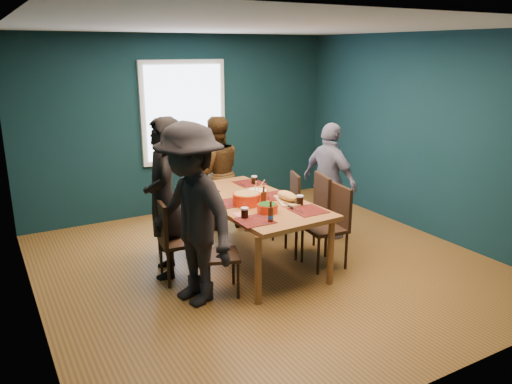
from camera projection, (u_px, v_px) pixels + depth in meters
room at (255, 148)px, 5.78m from camera, size 5.01×5.01×2.71m
dining_table at (252, 206)px, 5.85m from camera, size 1.13×2.10×0.78m
chair_left_far at (166, 216)px, 5.95m from camera, size 0.54×0.54×0.97m
chair_left_mid at (172, 235)px, 5.41m from camera, size 0.46×0.46×0.92m
chair_left_near at (211, 248)px, 5.11m from camera, size 0.50×0.50×0.87m
chair_right_far at (288, 200)px, 6.77m from camera, size 0.49×0.49×0.86m
chair_right_mid at (313, 208)px, 6.17m from camera, size 0.55×0.55×1.00m
chair_right_near at (332, 220)px, 5.81m from camera, size 0.48×0.48×0.96m
person_far_left at (164, 198)px, 5.49m from camera, size 0.60×0.75×1.79m
person_back at (216, 173)px, 7.02m from camera, size 0.87×0.73×1.59m
person_right at (329, 182)px, 6.61m from camera, size 0.50×0.96×1.56m
person_near_left at (191, 215)px, 4.86m from camera, size 0.95×1.31×1.83m
bowl_salad at (247, 198)px, 5.64m from camera, size 0.32×0.32×0.13m
bowl_dumpling at (257, 194)px, 5.85m from camera, size 0.26×0.26×0.24m
bowl_herbs at (268, 208)px, 5.36m from camera, size 0.22×0.22×0.10m
cutting_board at (287, 197)px, 5.75m from camera, size 0.34×0.56×0.12m
small_bowl at (204, 188)px, 6.20m from camera, size 0.16×0.16×0.07m
beer_bottle_a at (271, 215)px, 5.06m from camera, size 0.06×0.06×0.22m
beer_bottle_b at (264, 199)px, 5.56m from camera, size 0.06×0.06×0.23m
cola_glass_a at (245, 212)px, 5.18m from camera, size 0.08×0.08×0.11m
cola_glass_b at (300, 200)px, 5.61m from camera, size 0.08×0.08×0.11m
cola_glass_c at (254, 180)px, 6.49m from camera, size 0.08×0.08×0.11m
cola_glass_d at (215, 197)px, 5.76m from camera, size 0.07×0.07×0.09m
napkin_a at (273, 194)px, 6.07m from camera, size 0.17×0.17×0.00m
napkin_b at (241, 214)px, 5.32m from camera, size 0.15×0.15×0.00m
napkin_c at (314, 212)px, 5.38m from camera, size 0.21×0.21×0.00m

